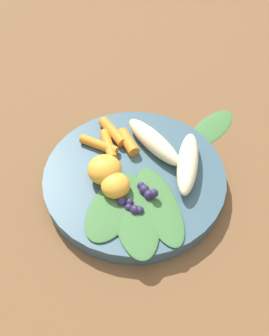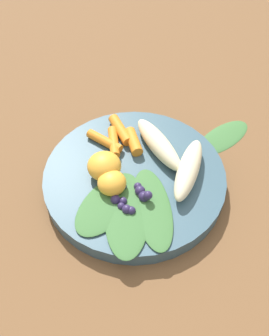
# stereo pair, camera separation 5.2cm
# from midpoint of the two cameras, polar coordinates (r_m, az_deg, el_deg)

# --- Properties ---
(ground_plane) EXTENTS (2.40, 2.40, 0.00)m
(ground_plane) POSITION_cam_midpoint_polar(r_m,az_deg,el_deg) (0.54, -2.72, -2.54)
(ground_plane) COLOR brown
(bowl) EXTENTS (0.27, 0.27, 0.03)m
(bowl) POSITION_cam_midpoint_polar(r_m,az_deg,el_deg) (0.53, -2.76, -1.72)
(bowl) COLOR #385666
(bowl) RESTS_ON ground_plane
(banana_peeled_left) EXTENTS (0.06, 0.12, 0.03)m
(banana_peeled_left) POSITION_cam_midpoint_polar(r_m,az_deg,el_deg) (0.54, 0.37, 4.17)
(banana_peeled_left) COLOR beige
(banana_peeled_left) RESTS_ON bowl
(banana_peeled_right) EXTENTS (0.12, 0.08, 0.03)m
(banana_peeled_right) POSITION_cam_midpoint_polar(r_m,az_deg,el_deg) (0.52, 5.79, 0.69)
(banana_peeled_right) COLOR beige
(banana_peeled_right) RESTS_ON bowl
(orange_segment_near) EXTENTS (0.04, 0.04, 0.03)m
(orange_segment_near) POSITION_cam_midpoint_polar(r_m,az_deg,el_deg) (0.49, -5.74, -3.23)
(orange_segment_near) COLOR #F4A833
(orange_segment_near) RESTS_ON bowl
(orange_segment_far) EXTENTS (0.05, 0.05, 0.04)m
(orange_segment_far) POSITION_cam_midpoint_polar(r_m,az_deg,el_deg) (0.51, -7.74, -0.43)
(orange_segment_far) COLOR #F4A833
(orange_segment_far) RESTS_ON bowl
(carrot_front) EXTENTS (0.04, 0.05, 0.02)m
(carrot_front) POSITION_cam_midpoint_polar(r_m,az_deg,el_deg) (0.55, -3.74, 4.08)
(carrot_front) COLOR orange
(carrot_front) RESTS_ON bowl
(carrot_mid_left) EXTENTS (0.04, 0.06, 0.02)m
(carrot_mid_left) POSITION_cam_midpoint_polar(r_m,az_deg,el_deg) (0.57, -6.14, 5.70)
(carrot_mid_left) COLOR orange
(carrot_mid_left) RESTS_ON bowl
(carrot_mid_right) EXTENTS (0.05, 0.05, 0.01)m
(carrot_mid_right) POSITION_cam_midpoint_polar(r_m,az_deg,el_deg) (0.55, -6.91, 3.62)
(carrot_mid_right) COLOR orange
(carrot_mid_right) RESTS_ON bowl
(carrot_rear) EXTENTS (0.02, 0.06, 0.01)m
(carrot_rear) POSITION_cam_midpoint_polar(r_m,az_deg,el_deg) (0.56, -8.41, 3.58)
(carrot_rear) COLOR orange
(carrot_rear) RESTS_ON bowl
(blueberry_pile) EXTENTS (0.05, 0.05, 0.02)m
(blueberry_pile) POSITION_cam_midpoint_polar(r_m,az_deg,el_deg) (0.49, -2.24, -4.94)
(blueberry_pile) COLOR #2D234C
(blueberry_pile) RESTS_ON bowl
(kale_leaf_left) EXTENTS (0.13, 0.09, 0.00)m
(kale_leaf_left) POSITION_cam_midpoint_polar(r_m,az_deg,el_deg) (0.49, -6.36, -6.32)
(kale_leaf_left) COLOR #3D7038
(kale_leaf_left) RESTS_ON bowl
(kale_leaf_right) EXTENTS (0.14, 0.14, 0.00)m
(kale_leaf_right) POSITION_cam_midpoint_polar(r_m,az_deg,el_deg) (0.48, -2.90, -7.73)
(kale_leaf_right) COLOR #3D7038
(kale_leaf_right) RESTS_ON bowl
(kale_leaf_rear) EXTENTS (0.12, 0.14, 0.00)m
(kale_leaf_rear) POSITION_cam_midpoint_polar(r_m,az_deg,el_deg) (0.49, 0.99, -6.12)
(kale_leaf_rear) COLOR #3D7038
(kale_leaf_rear) RESTS_ON bowl
(kale_leaf_stray) EXTENTS (0.12, 0.06, 0.01)m
(kale_leaf_stray) POSITION_cam_midpoint_polar(r_m,az_deg,el_deg) (0.63, 10.06, 6.37)
(kale_leaf_stray) COLOR #3D7038
(kale_leaf_stray) RESTS_ON ground_plane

